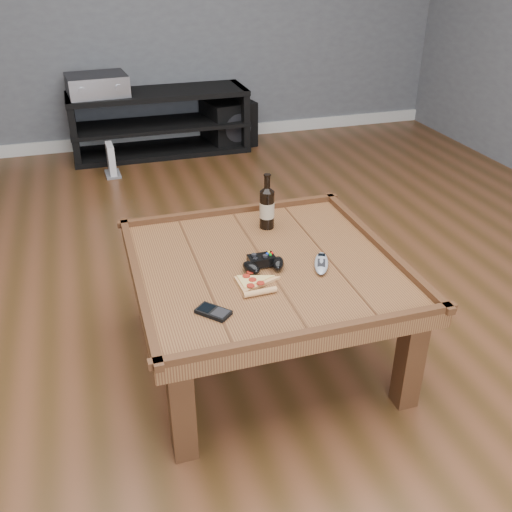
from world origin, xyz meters
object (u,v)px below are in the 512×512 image
object	(u,v)px
smartphone	(213,312)
remote_control	(321,263)
media_console	(160,123)
pizza_slice	(254,283)
av_receiver	(97,85)
beer_bottle	(267,206)
subwoofer	(229,123)
game_console	(111,161)
game_controller	(263,263)
coffee_table	(265,276)

from	to	relation	value
smartphone	remote_control	world-z (taller)	remote_control
media_console	pizza_slice	distance (m)	2.90
smartphone	av_receiver	size ratio (longest dim) A/B	0.27
beer_bottle	subwoofer	xyz separation A→B (m)	(0.48, 2.50, -0.36)
beer_bottle	game_console	bearing A→B (deg)	104.76
media_console	smartphone	distance (m)	3.04
media_console	pizza_slice	size ratio (longest dim) A/B	6.31
game_console	subwoofer	bearing A→B (deg)	22.39
media_console	beer_bottle	bearing A→B (deg)	-87.59
game_controller	beer_bottle	bearing A→B (deg)	69.14
coffee_table	subwoofer	distance (m)	2.87
media_console	smartphone	size ratio (longest dim) A/B	11.08
av_receiver	remote_control	bearing A→B (deg)	-81.79
subwoofer	smartphone	bearing A→B (deg)	-116.91
remote_control	beer_bottle	bearing A→B (deg)	127.85
coffee_table	beer_bottle	size ratio (longest dim) A/B	4.23
av_receiver	subwoofer	distance (m)	1.11
media_console	subwoofer	size ratio (longest dim) A/B	3.22
pizza_slice	remote_control	size ratio (longest dim) A/B	1.25
av_receiver	beer_bottle	bearing A→B (deg)	-81.95
media_console	game_console	xyz separation A→B (m)	(-0.43, -0.41, -0.14)
game_console	pizza_slice	bearing A→B (deg)	-84.09
game_console	remote_control	bearing A→B (deg)	-77.40
media_console	beer_bottle	xyz separation A→B (m)	(0.10, -2.45, 0.30)
subwoofer	game_console	xyz separation A→B (m)	(-1.02, -0.46, -0.08)
game_controller	subwoofer	bearing A→B (deg)	77.34
smartphone	game_controller	bearing A→B (deg)	0.84
game_controller	subwoofer	distance (m)	2.91
game_controller	game_console	size ratio (longest dim) A/B	0.76
coffee_table	smartphone	bearing A→B (deg)	-134.69
coffee_table	game_console	bearing A→B (deg)	100.53
pizza_slice	game_console	size ratio (longest dim) A/B	0.94
smartphone	remote_control	distance (m)	0.50
media_console	remote_control	size ratio (longest dim) A/B	7.90
av_receiver	coffee_table	bearing A→B (deg)	-85.38
media_console	av_receiver	distance (m)	0.56
coffee_table	smartphone	distance (m)	0.39
media_console	game_controller	distance (m)	2.79
pizza_slice	subwoofer	xyz separation A→B (m)	(0.67, 2.94, -0.27)
pizza_slice	av_receiver	world-z (taller)	av_receiver
pizza_slice	av_receiver	bearing A→B (deg)	94.97
beer_bottle	av_receiver	size ratio (longest dim) A/B	0.52
coffee_table	media_console	world-z (taller)	media_console
coffee_table	remote_control	distance (m)	0.23
coffee_table	av_receiver	world-z (taller)	av_receiver
beer_bottle	game_controller	distance (m)	0.36
pizza_slice	media_console	bearing A→B (deg)	86.08
subwoofer	beer_bottle	bearing A→B (deg)	-112.25
coffee_table	media_console	xyz separation A→B (m)	(0.00, 2.75, -0.15)
beer_bottle	game_console	size ratio (longest dim) A/B	1.03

